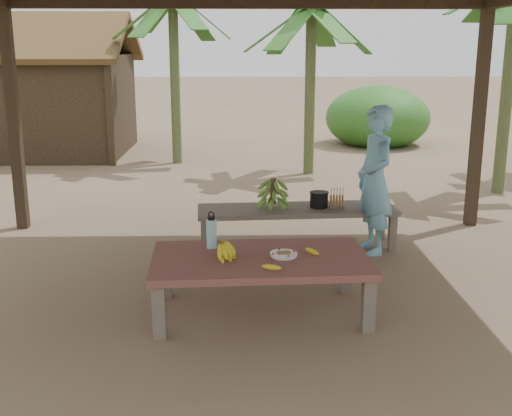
{
  "coord_description": "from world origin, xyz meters",
  "views": [
    {
      "loc": [
        -0.1,
        -5.44,
        2.22
      ],
      "look_at": [
        0.04,
        0.09,
        0.8
      ],
      "focal_mm": 45.0,
      "sensor_mm": 36.0,
      "label": 1
    }
  ],
  "objects_px": {
    "work_table": "(261,264)",
    "woman": "(375,180)",
    "water_flask": "(212,233)",
    "cooking_pot": "(319,200)",
    "bench": "(297,213)",
    "plate": "(284,255)",
    "ripe_banana_bunch": "(220,249)"
  },
  "relations": [
    {
      "from": "work_table",
      "to": "cooking_pot",
      "type": "distance_m",
      "value": 1.98
    },
    {
      "from": "woman",
      "to": "bench",
      "type": "bearing_deg",
      "value": -115.12
    },
    {
      "from": "bench",
      "to": "ripe_banana_bunch",
      "type": "height_order",
      "value": "ripe_banana_bunch"
    },
    {
      "from": "plate",
      "to": "woman",
      "type": "distance_m",
      "value": 1.98
    },
    {
      "from": "woman",
      "to": "ripe_banana_bunch",
      "type": "bearing_deg",
      "value": -55.9
    },
    {
      "from": "plate",
      "to": "woman",
      "type": "bearing_deg",
      "value": 56.42
    },
    {
      "from": "cooking_pot",
      "to": "plate",
      "type": "bearing_deg",
      "value": -105.65
    },
    {
      "from": "plate",
      "to": "bench",
      "type": "bearing_deg",
      "value": 81.58
    },
    {
      "from": "bench",
      "to": "woman",
      "type": "xyz_separation_m",
      "value": [
        0.81,
        -0.19,
        0.4
      ]
    },
    {
      "from": "work_table",
      "to": "water_flask",
      "type": "relative_size",
      "value": 5.68
    },
    {
      "from": "water_flask",
      "to": "cooking_pot",
      "type": "height_order",
      "value": "water_flask"
    },
    {
      "from": "work_table",
      "to": "water_flask",
      "type": "height_order",
      "value": "water_flask"
    },
    {
      "from": "bench",
      "to": "cooking_pot",
      "type": "bearing_deg",
      "value": 0.17
    },
    {
      "from": "plate",
      "to": "water_flask",
      "type": "height_order",
      "value": "water_flask"
    },
    {
      "from": "work_table",
      "to": "ripe_banana_bunch",
      "type": "bearing_deg",
      "value": -178.52
    },
    {
      "from": "ripe_banana_bunch",
      "to": "woman",
      "type": "height_order",
      "value": "woman"
    },
    {
      "from": "work_table",
      "to": "woman",
      "type": "distance_m",
      "value": 2.1
    },
    {
      "from": "work_table",
      "to": "woman",
      "type": "relative_size",
      "value": 1.16
    },
    {
      "from": "water_flask",
      "to": "work_table",
      "type": "bearing_deg",
      "value": -31.71
    },
    {
      "from": "bench",
      "to": "work_table",
      "type": "bearing_deg",
      "value": -107.83
    },
    {
      "from": "bench",
      "to": "cooking_pot",
      "type": "height_order",
      "value": "cooking_pot"
    },
    {
      "from": "cooking_pot",
      "to": "water_flask",
      "type": "bearing_deg",
      "value": -125.33
    },
    {
      "from": "water_flask",
      "to": "woman",
      "type": "height_order",
      "value": "woman"
    },
    {
      "from": "bench",
      "to": "plate",
      "type": "bearing_deg",
      "value": -102.03
    },
    {
      "from": "bench",
      "to": "plate",
      "type": "xyz_separation_m",
      "value": [
        -0.27,
        -1.83,
        0.12
      ]
    },
    {
      "from": "ripe_banana_bunch",
      "to": "woman",
      "type": "xyz_separation_m",
      "value": [
        1.61,
        1.66,
        0.22
      ]
    },
    {
      "from": "work_table",
      "to": "water_flask",
      "type": "xyz_separation_m",
      "value": [
        -0.42,
        0.26,
        0.2
      ]
    },
    {
      "from": "bench",
      "to": "woman",
      "type": "distance_m",
      "value": 0.93
    },
    {
      "from": "bench",
      "to": "plate",
      "type": "relative_size",
      "value": 9.73
    },
    {
      "from": "cooking_pot",
      "to": "woman",
      "type": "height_order",
      "value": "woman"
    },
    {
      "from": "plate",
      "to": "woman",
      "type": "height_order",
      "value": "woman"
    },
    {
      "from": "work_table",
      "to": "water_flask",
      "type": "distance_m",
      "value": 0.53
    }
  ]
}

